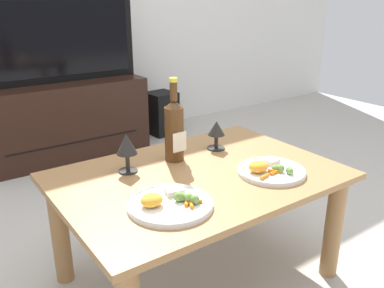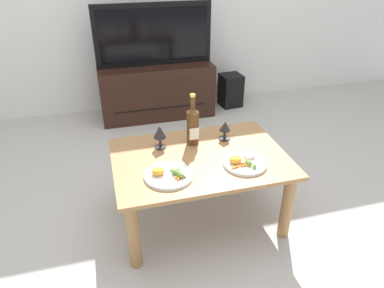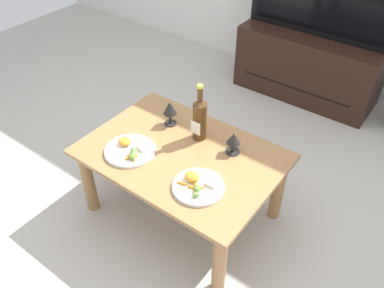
{
  "view_description": "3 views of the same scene",
  "coord_description": "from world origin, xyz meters",
  "px_view_note": "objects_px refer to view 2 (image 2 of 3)",
  "views": [
    {
      "loc": [
        -0.82,
        -1.13,
        1.09
      ],
      "look_at": [
        0.01,
        0.06,
        0.56
      ],
      "focal_mm": 37.96,
      "sensor_mm": 36.0,
      "label": 1
    },
    {
      "loc": [
        -0.52,
        -1.73,
        1.59
      ],
      "look_at": [
        -0.04,
        0.03,
        0.54
      ],
      "focal_mm": 33.07,
      "sensor_mm": 36.0,
      "label": 2
    },
    {
      "loc": [
        1.0,
        -1.25,
        1.86
      ],
      "look_at": [
        0.04,
        0.04,
        0.52
      ],
      "focal_mm": 37.29,
      "sensor_mm": 36.0,
      "label": 3
    }
  ],
  "objects_px": {
    "goblet_right": "(225,128)",
    "tv_stand": "(156,90)",
    "tv_screen": "(154,35)",
    "goblet_left": "(160,133)",
    "floor_speaker": "(231,90)",
    "wine_bottle": "(193,124)",
    "dining_table": "(200,168)",
    "dinner_plate_right": "(244,163)",
    "dinner_plate_left": "(169,174)"
  },
  "relations": [
    {
      "from": "goblet_right",
      "to": "tv_stand",
      "type": "bearing_deg",
      "value": 97.32
    },
    {
      "from": "tv_screen",
      "to": "goblet_left",
      "type": "distance_m",
      "value": 1.53
    },
    {
      "from": "goblet_left",
      "to": "goblet_right",
      "type": "xyz_separation_m",
      "value": [
        0.43,
        0.0,
        -0.02
      ]
    },
    {
      "from": "floor_speaker",
      "to": "wine_bottle",
      "type": "distance_m",
      "value": 1.79
    },
    {
      "from": "dining_table",
      "to": "goblet_left",
      "type": "distance_m",
      "value": 0.33
    },
    {
      "from": "dining_table",
      "to": "wine_bottle",
      "type": "relative_size",
      "value": 3.09
    },
    {
      "from": "goblet_left",
      "to": "floor_speaker",
      "type": "bearing_deg",
      "value": 55.17
    },
    {
      "from": "floor_speaker",
      "to": "goblet_left",
      "type": "xyz_separation_m",
      "value": [
        -1.06,
        -1.52,
        0.39
      ]
    },
    {
      "from": "dining_table",
      "to": "goblet_right",
      "type": "bearing_deg",
      "value": 37.61
    },
    {
      "from": "goblet_left",
      "to": "goblet_right",
      "type": "distance_m",
      "value": 0.43
    },
    {
      "from": "goblet_left",
      "to": "tv_stand",
      "type": "bearing_deg",
      "value": 81.11
    },
    {
      "from": "dining_table",
      "to": "dinner_plate_right",
      "type": "distance_m",
      "value": 0.29
    },
    {
      "from": "tv_stand",
      "to": "dining_table",
      "type": "bearing_deg",
      "value": -90.84
    },
    {
      "from": "tv_screen",
      "to": "dinner_plate_right",
      "type": "relative_size",
      "value": 4.38
    },
    {
      "from": "floor_speaker",
      "to": "goblet_left",
      "type": "bearing_deg",
      "value": -130.37
    },
    {
      "from": "tv_stand",
      "to": "wine_bottle",
      "type": "relative_size",
      "value": 3.36
    },
    {
      "from": "tv_stand",
      "to": "dinner_plate_left",
      "type": "distance_m",
      "value": 1.85
    },
    {
      "from": "tv_screen",
      "to": "dinner_plate_left",
      "type": "height_order",
      "value": "tv_screen"
    },
    {
      "from": "goblet_left",
      "to": "wine_bottle",
      "type": "bearing_deg",
      "value": -0.36
    },
    {
      "from": "tv_stand",
      "to": "dinner_plate_right",
      "type": "xyz_separation_m",
      "value": [
        0.2,
        -1.82,
        0.21
      ]
    },
    {
      "from": "goblet_left",
      "to": "dinner_plate_left",
      "type": "xyz_separation_m",
      "value": [
        -0.02,
        -0.32,
        -0.09
      ]
    },
    {
      "from": "wine_bottle",
      "to": "goblet_left",
      "type": "relative_size",
      "value": 2.23
    },
    {
      "from": "tv_stand",
      "to": "dinner_plate_left",
      "type": "relative_size",
      "value": 4.12
    },
    {
      "from": "floor_speaker",
      "to": "dining_table",
      "type": "bearing_deg",
      "value": -122.23
    },
    {
      "from": "goblet_left",
      "to": "dinner_plate_left",
      "type": "height_order",
      "value": "goblet_left"
    },
    {
      "from": "tv_screen",
      "to": "goblet_left",
      "type": "bearing_deg",
      "value": -98.9
    },
    {
      "from": "floor_speaker",
      "to": "goblet_left",
      "type": "distance_m",
      "value": 1.89
    },
    {
      "from": "goblet_left",
      "to": "dining_table",
      "type": "bearing_deg",
      "value": -38.51
    },
    {
      "from": "tv_screen",
      "to": "dinner_plate_right",
      "type": "distance_m",
      "value": 1.86
    },
    {
      "from": "floor_speaker",
      "to": "dinner_plate_right",
      "type": "xyz_separation_m",
      "value": [
        -0.63,
        -1.84,
        0.3
      ]
    },
    {
      "from": "floor_speaker",
      "to": "wine_bottle",
      "type": "bearing_deg",
      "value": -124.57
    },
    {
      "from": "floor_speaker",
      "to": "tv_screen",
      "type": "bearing_deg",
      "value": 176.14
    },
    {
      "from": "tv_screen",
      "to": "dinner_plate_right",
      "type": "height_order",
      "value": "tv_screen"
    },
    {
      "from": "dinner_plate_left",
      "to": "tv_stand",
      "type": "bearing_deg",
      "value": 82.19
    },
    {
      "from": "tv_stand",
      "to": "floor_speaker",
      "type": "bearing_deg",
      "value": 1.52
    },
    {
      "from": "goblet_right",
      "to": "dinner_plate_right",
      "type": "xyz_separation_m",
      "value": [
        0.0,
        -0.32,
        -0.07
      ]
    },
    {
      "from": "dining_table",
      "to": "tv_stand",
      "type": "height_order",
      "value": "tv_stand"
    },
    {
      "from": "dining_table",
      "to": "goblet_right",
      "type": "relative_size",
      "value": 8.26
    },
    {
      "from": "tv_screen",
      "to": "goblet_left",
      "type": "relative_size",
      "value": 7.44
    },
    {
      "from": "floor_speaker",
      "to": "wine_bottle",
      "type": "height_order",
      "value": "wine_bottle"
    },
    {
      "from": "dining_table",
      "to": "tv_stand",
      "type": "relative_size",
      "value": 0.92
    },
    {
      "from": "dining_table",
      "to": "goblet_left",
      "type": "relative_size",
      "value": 6.89
    },
    {
      "from": "dinner_plate_right",
      "to": "dinner_plate_left",
      "type": "bearing_deg",
      "value": 179.98
    },
    {
      "from": "dining_table",
      "to": "dinner_plate_left",
      "type": "bearing_deg",
      "value": -145.31
    },
    {
      "from": "dining_table",
      "to": "goblet_right",
      "type": "distance_m",
      "value": 0.32
    },
    {
      "from": "tv_screen",
      "to": "dinner_plate_left",
      "type": "distance_m",
      "value": 1.87
    },
    {
      "from": "wine_bottle",
      "to": "floor_speaker",
      "type": "bearing_deg",
      "value": 60.97
    },
    {
      "from": "wine_bottle",
      "to": "tv_stand",
      "type": "bearing_deg",
      "value": 89.2
    },
    {
      "from": "goblet_left",
      "to": "tv_screen",
      "type": "bearing_deg",
      "value": 81.1
    },
    {
      "from": "tv_screen",
      "to": "goblet_right",
      "type": "distance_m",
      "value": 1.53
    }
  ]
}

